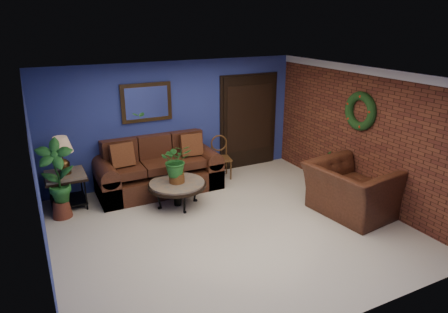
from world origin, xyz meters
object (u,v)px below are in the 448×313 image
coffee_table (177,185)px  side_chair (220,154)px  sofa (158,172)px  table_lamp (62,151)px  end_table (66,181)px  armchair (351,190)px

coffee_table → side_chair: (1.33, 0.92, 0.12)m
sofa → table_lamp: bearing=-178.6°
table_lamp → side_chair: table_lamp is taller
sofa → side_chair: 1.43m
end_table → side_chair: 3.16m
coffee_table → table_lamp: size_ratio=1.61×
table_lamp → armchair: 5.16m
sofa → table_lamp: table_lamp is taller
side_chair → armchair: size_ratio=0.66×
armchair → side_chair: bearing=19.5°
sofa → end_table: (-1.74, -0.04, 0.15)m
end_table → side_chair: (3.16, 0.07, 0.02)m
end_table → sofa: bearing=1.4°
end_table → armchair: size_ratio=0.51×
armchair → coffee_table: bearing=50.4°
end_table → armchair: bearing=-29.6°
coffee_table → side_chair: side_chair is taller
sofa → side_chair: (1.42, 0.03, 0.16)m
table_lamp → armchair: table_lamp is taller
coffee_table → armchair: 3.12m
table_lamp → armchair: bearing=-29.6°
coffee_table → end_table: bearing=155.0°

